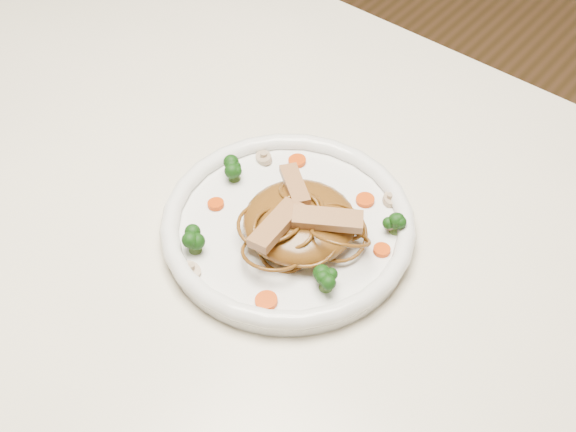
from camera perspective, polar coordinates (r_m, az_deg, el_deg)
The scene contains 19 objects.
table at distance 0.95m, azimuth -2.50°, elevation -3.93°, with size 1.20×0.80×0.75m.
plate at distance 0.85m, azimuth 0.00°, elevation -0.99°, with size 0.27×0.27×0.02m, color white.
noodle_mound at distance 0.82m, azimuth 0.84°, elevation -0.39°, with size 0.12×0.12×0.04m, color brown.
chicken_a at distance 0.80m, azimuth 2.85°, elevation -0.22°, with size 0.07×0.02×0.01m, color #A6804E.
chicken_b at distance 0.83m, azimuth 0.49°, elevation 2.24°, with size 0.06×0.02×0.01m, color #A6804E.
chicken_c at distance 0.79m, azimuth -0.85°, elevation -0.65°, with size 0.07×0.02×0.01m, color #A6804E.
broccoli_0 at distance 0.83m, azimuth 7.79°, elevation -0.35°, with size 0.03×0.03×0.03m, color #13440E, non-canonical shape.
broccoli_1 at distance 0.88m, azimuth -3.90°, elevation 3.36°, with size 0.03×0.03×0.03m, color #13440E, non-canonical shape.
broccoli_2 at distance 0.81m, azimuth -6.74°, elevation -1.72°, with size 0.03×0.03×0.03m, color #13440E, non-canonical shape.
broccoli_3 at distance 0.78m, azimuth 2.76°, elevation -4.43°, with size 0.03×0.03×0.03m, color #13440E, non-canonical shape.
carrot_0 at distance 0.87m, azimuth 5.55°, elevation 1.15°, with size 0.02×0.02×0.01m, color #C43807.
carrot_1 at distance 0.86m, azimuth -5.20°, elevation 0.86°, with size 0.02×0.02×0.01m, color #C43807.
carrot_2 at distance 0.82m, azimuth 6.74°, elevation -2.43°, with size 0.02×0.02×0.01m, color #C43807.
carrot_3 at distance 0.91m, azimuth 0.66°, elevation 3.98°, with size 0.02×0.02×0.01m, color #C43807.
carrot_4 at distance 0.78m, azimuth -1.56°, elevation -6.09°, with size 0.02×0.02×0.01m, color #C43807.
mushroom_0 at distance 0.81m, azimuth -6.92°, elevation -3.84°, with size 0.02×0.02×0.01m, color beige.
mushroom_1 at distance 0.85m, azimuth 7.71°, elevation -0.58°, with size 0.03×0.03×0.01m, color beige.
mushroom_2 at distance 0.91m, azimuth -1.74°, elevation 4.19°, with size 0.02×0.02×0.01m, color beige.
mushroom_3 at distance 0.87m, azimuth 7.28°, elevation 1.18°, with size 0.02×0.02×0.01m, color beige.
Camera 1 is at (0.40, -0.43, 1.40)m, focal length 49.62 mm.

